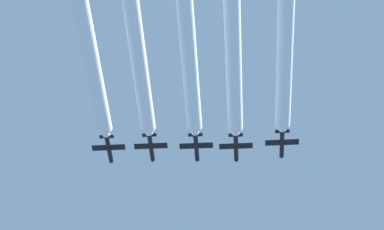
{
  "coord_description": "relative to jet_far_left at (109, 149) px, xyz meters",
  "views": [
    {
      "loc": [
        9.18,
        -170.71,
        2.39
      ],
      "look_at": [
        0.11,
        -12.67,
        151.84
      ],
      "focal_mm": 78.93,
      "sensor_mm": 36.0,
      "label": 1
    }
  ],
  "objects": [
    {
      "name": "jet_far_left",
      "position": [
        0.0,
        0.0,
        0.0
      ],
      "size": [
        9.0,
        13.11,
        3.15
      ],
      "color": "black"
    },
    {
      "name": "smoke_trail_inner_right",
      "position": [
        34.36,
        -33.01,
        -0.6
      ],
      "size": [
        3.95,
        55.53,
        3.95
      ],
      "color": "white"
    },
    {
      "name": "jet_far_right",
      "position": [
        46.7,
        0.11,
        -0.42
      ],
      "size": [
        9.0,
        13.11,
        3.15
      ],
      "color": "black"
    },
    {
      "name": "smoke_trail_center",
      "position": [
        23.71,
        -37.19,
        -0.72
      ],
      "size": [
        3.95,
        62.16,
        3.95
      ],
      "color": "white"
    },
    {
      "name": "jet_inner_right",
      "position": [
        34.36,
        0.72,
        -0.56
      ],
      "size": [
        9.0,
        13.11,
        3.15
      ],
      "color": "black"
    },
    {
      "name": "smoke_trail_inner_left",
      "position": [
        11.48,
        -34.65,
        -0.21
      ],
      "size": [
        3.95,
        57.02,
        3.95
      ],
      "color": "white"
    },
    {
      "name": "jet_center",
      "position": [
        23.71,
        -0.15,
        -0.69
      ],
      "size": [
        9.0,
        13.11,
        3.15
      ],
      "color": "black"
    },
    {
      "name": "smoke_trail_far_left",
      "position": [
        0.0,
        -36.42,
        -0.03
      ],
      "size": [
        3.95,
        60.92,
        3.95
      ],
      "color": "white"
    },
    {
      "name": "jet_inner_left",
      "position": [
        11.48,
        -0.18,
        -0.18
      ],
      "size": [
        9.0,
        13.11,
        3.15
      ],
      "color": "black"
    },
    {
      "name": "smoke_trail_far_right",
      "position": [
        46.7,
        -31.21,
        -0.45
      ],
      "size": [
        3.95,
        50.7,
        3.95
      ],
      "color": "white"
    }
  ]
}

